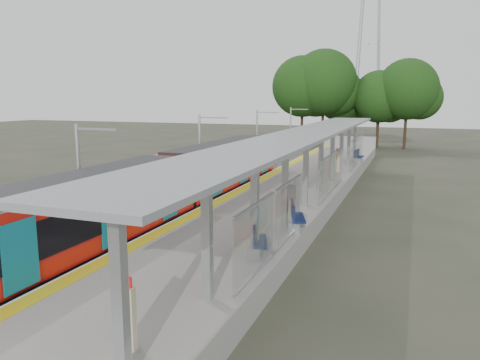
# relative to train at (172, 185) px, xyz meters

# --- Properties ---
(ground) EXTENTS (200.00, 200.00, 0.00)m
(ground) POSITION_rel_train_xyz_m (4.50, -11.90, -2.05)
(ground) COLOR #474438
(ground) RESTS_ON ground
(trackbed) EXTENTS (3.00, 70.00, 0.24)m
(trackbed) POSITION_rel_train_xyz_m (-0.00, 8.10, -1.93)
(trackbed) COLOR #59544C
(trackbed) RESTS_ON ground
(platform) EXTENTS (6.00, 50.00, 1.00)m
(platform) POSITION_rel_train_xyz_m (4.50, 8.10, -1.55)
(platform) COLOR gray
(platform) RESTS_ON ground
(tactile_strip) EXTENTS (0.60, 50.00, 0.02)m
(tactile_strip) POSITION_rel_train_xyz_m (1.95, 8.10, -1.04)
(tactile_strip) COLOR gold
(tactile_strip) RESTS_ON platform
(end_fence) EXTENTS (6.00, 0.10, 1.20)m
(end_fence) POSITION_rel_train_xyz_m (4.50, 33.05, -0.45)
(end_fence) COLOR #9EA0A5
(end_fence) RESTS_ON platform
(train) EXTENTS (2.74, 27.60, 3.62)m
(train) POSITION_rel_train_xyz_m (0.00, 0.00, 0.00)
(train) COLOR black
(train) RESTS_ON ground
(canopy) EXTENTS (3.27, 38.00, 3.66)m
(canopy) POSITION_rel_train_xyz_m (6.11, 4.29, 2.15)
(canopy) COLOR #9EA0A5
(canopy) RESTS_ON platform
(pylon) EXTENTS (8.00, 4.00, 38.00)m
(pylon) POSITION_rel_train_xyz_m (3.50, 61.10, 16.95)
(pylon) COLOR #9EA0A5
(pylon) RESTS_ON ground
(tree_cluster) EXTENTS (20.93, 10.61, 12.74)m
(tree_cluster) POSITION_rel_train_xyz_m (2.62, 41.80, 5.58)
(tree_cluster) COLOR #382316
(tree_cluster) RESTS_ON ground
(catenary_masts) EXTENTS (2.08, 48.16, 5.40)m
(catenary_masts) POSITION_rel_train_xyz_m (-1.72, 7.10, 0.86)
(catenary_masts) COLOR #9EA0A5
(catenary_masts) RESTS_ON ground
(bench_near) EXTENTS (1.00, 1.70, 1.11)m
(bench_near) POSITION_rel_train_xyz_m (6.58, -5.86, -0.47)
(bench_near) COLOR navy
(bench_near) RESTS_ON platform
(bench_mid) EXTENTS (1.04, 1.80, 1.18)m
(bench_mid) POSITION_rel_train_xyz_m (7.10, -2.29, -0.43)
(bench_mid) COLOR navy
(bench_mid) RESTS_ON platform
(bench_far) EXTENTS (0.73, 1.70, 1.13)m
(bench_far) POSITION_rel_train_xyz_m (7.09, 19.78, -0.46)
(bench_far) COLOR navy
(bench_far) RESTS_ON platform
(info_pillar_near) EXTENTS (0.39, 0.39, 1.71)m
(info_pillar_near) POSITION_rel_train_xyz_m (5.95, -12.90, -0.31)
(info_pillar_near) COLOR beige
(info_pillar_near) RESTS_ON platform
(info_pillar_far) EXTENTS (0.39, 0.39, 1.74)m
(info_pillar_far) POSITION_rel_train_xyz_m (6.27, 14.10, -0.30)
(info_pillar_far) COLOR beige
(info_pillar_far) RESTS_ON platform
(litter_bin) EXTENTS (0.44, 0.44, 0.85)m
(litter_bin) POSITION_rel_train_xyz_m (5.47, 3.55, -0.63)
(litter_bin) COLOR #9EA0A5
(litter_bin) RESTS_ON platform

